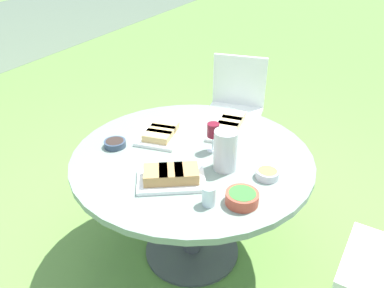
{
  "coord_description": "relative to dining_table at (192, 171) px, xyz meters",
  "views": [
    {
      "loc": [
        -1.57,
        -0.72,
        1.77
      ],
      "look_at": [
        0.0,
        0.0,
        0.78
      ],
      "focal_mm": 35.0,
      "sensor_mm": 36.0,
      "label": 1
    }
  ],
  "objects": [
    {
      "name": "ground_plane",
      "position": [
        0.0,
        0.0,
        -0.6
      ],
      "size": [
        40.0,
        40.0,
        0.0
      ],
      "primitive_type": "plane",
      "color": "#668E42"
    },
    {
      "name": "dining_table",
      "position": [
        0.0,
        0.0,
        0.0
      ],
      "size": [
        1.29,
        1.29,
        0.72
      ],
      "color": "#4C4C51",
      "rests_on": "ground_plane"
    },
    {
      "name": "chair_near_right",
      "position": [
        1.16,
        0.14,
        -0.08
      ],
      "size": [
        0.47,
        0.49,
        0.89
      ],
      "color": "white",
      "rests_on": "ground_plane"
    },
    {
      "name": "water_pitcher",
      "position": [
        -0.06,
        -0.21,
        0.22
      ],
      "size": [
        0.13,
        0.12,
        0.21
      ],
      "color": "silver",
      "rests_on": "dining_table"
    },
    {
      "name": "wine_glass",
      "position": [
        0.08,
        -0.09,
        0.23
      ],
      "size": [
        0.07,
        0.07,
        0.16
      ],
      "color": "silver",
      "rests_on": "dining_table"
    },
    {
      "name": "platter_bread_main",
      "position": [
        0.34,
        -0.09,
        0.14
      ],
      "size": [
        0.39,
        0.22,
        0.07
      ],
      "color": "white",
      "rests_on": "dining_table"
    },
    {
      "name": "platter_charcuterie",
      "position": [
        -0.28,
        -0.02,
        0.15
      ],
      "size": [
        0.33,
        0.38,
        0.07
      ],
      "color": "white",
      "rests_on": "dining_table"
    },
    {
      "name": "platter_sandwich_side",
      "position": [
        0.09,
        0.24,
        0.14
      ],
      "size": [
        0.31,
        0.27,
        0.06
      ],
      "color": "white",
      "rests_on": "dining_table"
    },
    {
      "name": "bowl_fries",
      "position": [
        -0.05,
        -0.43,
        0.14
      ],
      "size": [
        0.11,
        0.11,
        0.04
      ],
      "color": "silver",
      "rests_on": "dining_table"
    },
    {
      "name": "bowl_salad",
      "position": [
        -0.29,
        -0.37,
        0.15
      ],
      "size": [
        0.15,
        0.15,
        0.06
      ],
      "color": "#B74733",
      "rests_on": "dining_table"
    },
    {
      "name": "bowl_olives",
      "position": [
        -0.11,
        0.42,
        0.13
      ],
      "size": [
        0.12,
        0.12,
        0.04
      ],
      "color": "#334256",
      "rests_on": "dining_table"
    },
    {
      "name": "cup_water_near",
      "position": [
        -0.36,
        -0.24,
        0.16
      ],
      "size": [
        0.06,
        0.06,
        0.09
      ],
      "color": "silver",
      "rests_on": "dining_table"
    }
  ]
}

